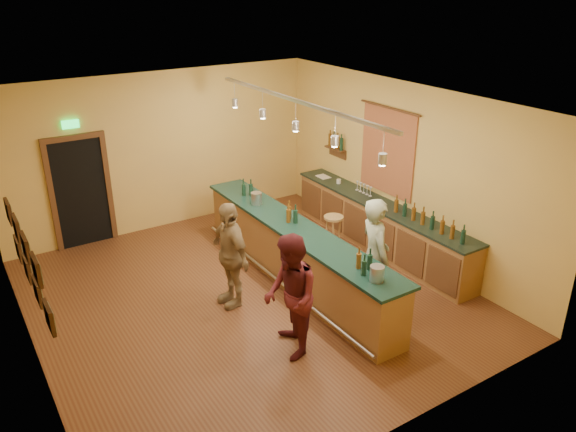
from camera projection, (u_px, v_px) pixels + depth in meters
floor at (249, 296)px, 9.27m from camera, size 7.00×7.00×0.00m
ceiling at (243, 103)px, 8.00m from camera, size 6.50×7.00×0.02m
wall_back at (163, 151)px, 11.34m from camera, size 6.50×0.02×3.20m
wall_front at (405, 313)px, 5.93m from camera, size 6.50×0.02×3.20m
wall_left at (18, 260)px, 7.02m from camera, size 0.02×7.00×3.20m
wall_right at (402, 170)px, 10.25m from camera, size 0.02×7.00×3.20m
doorway at (80, 190)px, 10.67m from camera, size 1.15×0.09×2.48m
tapestry at (387, 152)px, 10.45m from camera, size 0.03×1.40×1.60m
bottle_shelf at (336, 143)px, 11.65m from camera, size 0.17×0.55×0.54m
picture_grid at (28, 258)px, 6.33m from camera, size 0.06×2.20×0.70m
back_counter at (380, 226)px, 10.69m from camera, size 0.60×4.55×1.27m
tasting_bar at (295, 250)px, 9.48m from camera, size 0.73×5.10×1.38m
pendant_track at (296, 111)px, 8.54m from camera, size 0.11×4.60×0.50m
bartender at (375, 256)px, 8.55m from camera, size 0.62×0.78×1.88m
customer_a at (291, 297)px, 7.57m from camera, size 0.93×1.04×1.78m
customer_b at (230, 254)px, 8.76m from camera, size 0.44×1.03×1.74m
bar_stool at (333, 223)px, 10.47m from camera, size 0.37×0.37×0.76m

